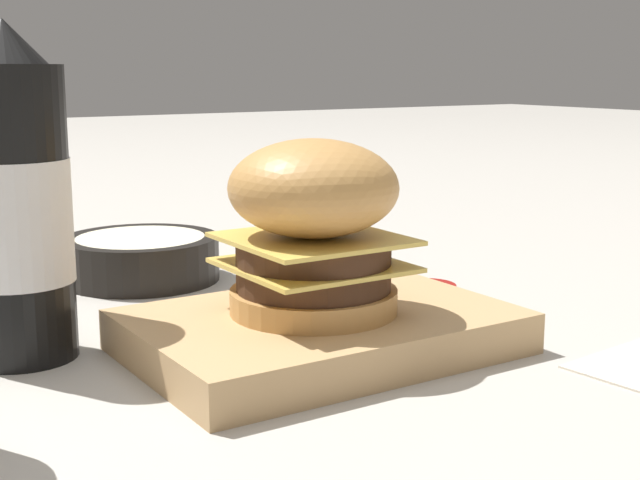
{
  "coord_description": "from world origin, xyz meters",
  "views": [
    {
      "loc": [
        -0.38,
        -0.42,
        0.19
      ],
      "look_at": [
        -0.06,
        0.08,
        0.08
      ],
      "focal_mm": 50.0,
      "sensor_mm": 36.0,
      "label": 1
    }
  ],
  "objects_px": {
    "serving_board": "(320,331)",
    "side_bowl": "(141,257)",
    "burger": "(313,225)",
    "ketchup_bottle": "(14,208)"
  },
  "relations": [
    {
      "from": "serving_board",
      "to": "side_bowl",
      "type": "bearing_deg",
      "value": 95.52
    },
    {
      "from": "serving_board",
      "to": "side_bowl",
      "type": "height_order",
      "value": "side_bowl"
    },
    {
      "from": "serving_board",
      "to": "ketchup_bottle",
      "type": "height_order",
      "value": "ketchup_bottle"
    },
    {
      "from": "burger",
      "to": "side_bowl",
      "type": "xyz_separation_m",
      "value": [
        -0.02,
        0.26,
        -0.07
      ]
    },
    {
      "from": "side_bowl",
      "to": "burger",
      "type": "bearing_deg",
      "value": -85.25
    },
    {
      "from": "ketchup_bottle",
      "to": "side_bowl",
      "type": "relative_size",
      "value": 1.57
    },
    {
      "from": "burger",
      "to": "serving_board",
      "type": "bearing_deg",
      "value": -30.83
    },
    {
      "from": "serving_board",
      "to": "burger",
      "type": "distance_m",
      "value": 0.07
    },
    {
      "from": "burger",
      "to": "ketchup_bottle",
      "type": "bearing_deg",
      "value": 150.97
    },
    {
      "from": "serving_board",
      "to": "ketchup_bottle",
      "type": "xyz_separation_m",
      "value": [
        -0.18,
        0.1,
        0.09
      ]
    }
  ]
}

